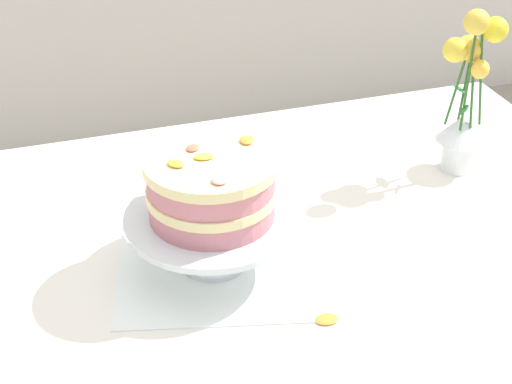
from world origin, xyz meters
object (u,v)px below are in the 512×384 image
(dining_table, at_px, (288,294))
(layer_cake, at_px, (211,187))
(flower_vase, at_px, (466,101))
(cake_stand, at_px, (213,224))

(dining_table, bearing_deg, layer_cake, 176.39)
(layer_cake, relative_size, flower_vase, 0.63)
(layer_cake, bearing_deg, cake_stand, 48.47)
(cake_stand, distance_m, flower_vase, 0.58)
(dining_table, height_order, cake_stand, cake_stand)
(cake_stand, distance_m, layer_cake, 0.07)
(flower_vase, bearing_deg, dining_table, -158.21)
(dining_table, xyz_separation_m, cake_stand, (-0.13, 0.01, 0.18))
(layer_cake, bearing_deg, flower_vase, 16.10)
(dining_table, distance_m, flower_vase, 0.51)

